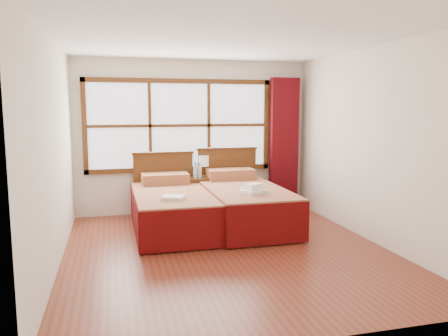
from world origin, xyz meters
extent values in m
plane|color=maroon|center=(0.00, 0.00, 0.00)|extent=(4.50, 4.50, 0.00)
plane|color=white|center=(0.00, 0.00, 2.60)|extent=(4.50, 4.50, 0.00)
plane|color=silver|center=(0.00, 2.25, 1.30)|extent=(4.00, 0.00, 4.00)
plane|color=silver|center=(-2.00, 0.00, 1.30)|extent=(0.00, 4.50, 4.50)
plane|color=silver|center=(2.00, 0.00, 1.30)|extent=(0.00, 4.50, 4.50)
cube|color=white|center=(-0.25, 2.22, 1.50)|extent=(3.00, 0.02, 1.40)
cube|color=#4D2B11|center=(-0.25, 2.20, 0.76)|extent=(3.16, 0.06, 0.08)
cube|color=#4D2B11|center=(-0.25, 2.20, 2.24)|extent=(3.16, 0.06, 0.08)
cube|color=#4D2B11|center=(-1.79, 2.20, 1.50)|extent=(0.08, 0.06, 1.56)
cube|color=#4D2B11|center=(1.29, 2.20, 1.50)|extent=(0.08, 0.06, 1.56)
cube|color=#4D2B11|center=(-0.75, 2.20, 1.50)|extent=(0.05, 0.05, 1.40)
cube|color=#4D2B11|center=(0.25, 2.20, 1.50)|extent=(0.05, 0.05, 1.40)
cube|color=#4D2B11|center=(-0.25, 2.20, 1.50)|extent=(3.00, 0.05, 0.05)
cube|color=#57080E|center=(1.60, 2.11, 1.17)|extent=(0.50, 0.16, 2.30)
cube|color=#41220D|center=(-0.55, 1.13, 0.16)|extent=(0.96, 1.91, 0.31)
cube|color=maroon|center=(-0.55, 1.13, 0.44)|extent=(1.07, 2.12, 0.26)
cube|color=#5E0A09|center=(-1.08, 1.13, 0.28)|extent=(0.03, 2.12, 0.53)
cube|color=#5E0A09|center=(-0.02, 1.13, 0.28)|extent=(0.03, 2.12, 0.53)
cube|color=#5E0A09|center=(-0.55, 0.08, 0.28)|extent=(1.07, 0.03, 0.53)
cube|color=maroon|center=(-0.55, 1.90, 0.65)|extent=(0.75, 0.44, 0.17)
cube|color=#4D2B11|center=(-0.55, 2.14, 0.52)|extent=(1.00, 0.06, 1.04)
cube|color=#41220D|center=(-0.55, 2.14, 1.05)|extent=(1.04, 0.08, 0.04)
cube|color=#41220D|center=(0.56, 1.13, 0.16)|extent=(1.00, 2.00, 0.33)
cube|color=maroon|center=(0.56, 1.13, 0.46)|extent=(1.12, 2.21, 0.27)
cube|color=#5E0A09|center=(0.00, 1.13, 0.30)|extent=(0.03, 2.21, 0.55)
cube|color=#5E0A09|center=(1.11, 1.13, 0.30)|extent=(0.03, 2.21, 0.55)
cube|color=#5E0A09|center=(0.56, 0.03, 0.30)|extent=(1.12, 0.03, 0.55)
cube|color=maroon|center=(0.56, 1.93, 0.68)|extent=(0.78, 0.46, 0.17)
cube|color=#4D2B11|center=(0.56, 2.14, 0.54)|extent=(1.04, 0.06, 1.09)
cube|color=#41220D|center=(0.56, 2.14, 1.10)|extent=(1.09, 0.08, 0.04)
cube|color=#4D2B11|center=(0.08, 2.00, 0.32)|extent=(0.48, 0.42, 0.63)
cube|color=#41220D|center=(0.08, 1.78, 0.19)|extent=(0.42, 0.02, 0.19)
cube|color=#41220D|center=(0.08, 1.78, 0.44)|extent=(0.42, 0.02, 0.19)
sphere|color=olive|center=(0.08, 1.76, 0.19)|extent=(0.03, 0.03, 0.03)
sphere|color=olive|center=(0.08, 1.76, 0.44)|extent=(0.03, 0.03, 0.03)
cube|color=white|center=(-0.59, 0.63, 0.59)|extent=(0.36, 0.34, 0.04)
cube|color=white|center=(0.54, 0.62, 0.62)|extent=(0.41, 0.39, 0.05)
cube|color=white|center=(0.54, 0.62, 0.67)|extent=(0.31, 0.29, 0.05)
cube|color=white|center=(0.54, 0.62, 0.71)|extent=(0.26, 0.24, 0.04)
cylinder|color=gold|center=(0.14, 2.13, 0.64)|extent=(0.11, 0.11, 0.02)
cylinder|color=gold|center=(0.14, 2.13, 0.73)|extent=(0.02, 0.02, 0.15)
cylinder|color=silver|center=(0.14, 2.13, 0.90)|extent=(0.18, 0.18, 0.18)
cylinder|color=#ACCADD|center=(-0.04, 1.92, 0.75)|extent=(0.07, 0.07, 0.24)
cylinder|color=#1759AE|center=(-0.04, 1.92, 0.89)|extent=(0.03, 0.03, 0.03)
cylinder|color=#ACCADD|center=(0.03, 1.93, 0.74)|extent=(0.06, 0.06, 0.21)
cylinder|color=#1759AE|center=(0.03, 1.93, 0.86)|extent=(0.03, 0.03, 0.03)
camera|label=1|loc=(-1.37, -5.15, 1.79)|focal=35.00mm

